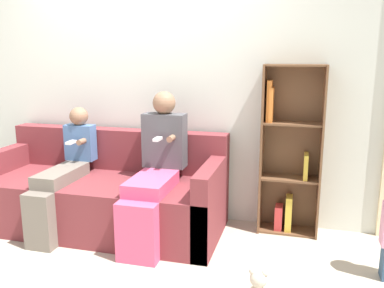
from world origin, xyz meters
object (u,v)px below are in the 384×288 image
Objects in this scene: child_seated at (63,171)px; couch at (104,195)px; adult_seated at (155,167)px; bookshelf at (289,154)px.

couch is at bearing 28.69° from child_seated.
adult_seated is 0.87m from child_seated.
adult_seated reaches higher than couch.
adult_seated is at bearing -156.27° from bookshelf.
bookshelf is (1.09, 0.48, 0.07)m from adult_seated.
adult_seated is 1.15× the size of child_seated.
child_seated is 2.03m from bookshelf.
bookshelf is at bearing 12.39° from couch.
adult_seated is (0.55, -0.12, 0.35)m from couch.
adult_seated is 0.84× the size of bookshelf.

